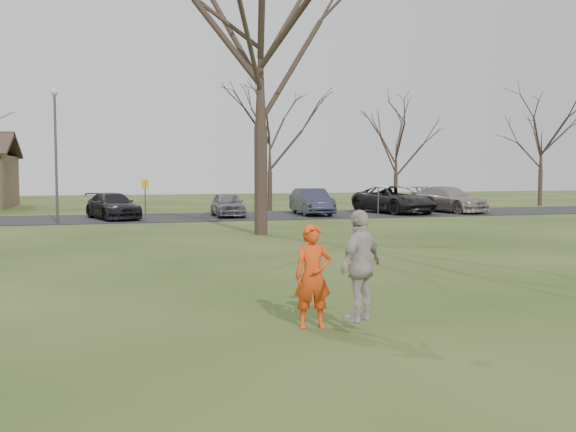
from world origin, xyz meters
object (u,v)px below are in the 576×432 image
object	(u,v)px
car_7	(448,199)
catching_play	(361,265)
big_tree	(260,52)
lamp_post	(55,139)
car_6	(394,200)
car_5	(312,202)
car_3	(113,206)
player_defender	(313,276)
car_4	(228,204)

from	to	relation	value
car_7	catching_play	bearing A→B (deg)	-139.41
car_7	big_tree	distance (m)	17.92
car_7	lamp_post	distance (m)	22.04
lamp_post	car_7	bearing A→B (deg)	5.94
car_6	car_7	xyz separation A→B (m)	(3.43, -0.11, -0.03)
car_5	car_6	distance (m)	5.06
catching_play	lamp_post	distance (m)	23.78
car_3	car_5	size ratio (longest dim) A/B	1.02
car_7	big_tree	bearing A→B (deg)	-161.78
car_3	big_tree	distance (m)	12.66
car_5	car_6	size ratio (longest dim) A/B	0.79
player_defender	car_4	size ratio (longest dim) A/B	0.43
player_defender	car_5	xyz separation A→B (m)	(7.85, 24.51, -0.05)
player_defender	car_3	bearing A→B (deg)	103.82
car_3	car_4	distance (m)	5.93
catching_play	lamp_post	bearing A→B (deg)	104.51
car_6	big_tree	size ratio (longest dim) A/B	0.40
car_4	car_5	world-z (taller)	car_5
car_6	car_5	bearing A→B (deg)	168.73
big_tree	lamp_post	bearing A→B (deg)	136.85
car_5	car_3	bearing A→B (deg)	-176.60
car_3	big_tree	bearing A→B (deg)	-77.17
lamp_post	car_5	bearing A→B (deg)	9.71
player_defender	car_7	distance (m)	29.45
car_3	catching_play	xyz separation A→B (m)	(3.39, -24.86, 0.36)
car_7	car_6	bearing A→B (deg)	160.92
player_defender	car_4	distance (m)	24.62
car_5	lamp_post	distance (m)	13.77
lamp_post	car_3	bearing A→B (deg)	38.55
car_4	big_tree	size ratio (longest dim) A/B	0.27
car_6	big_tree	xyz separation A→B (m)	(-10.26, -9.87, 6.18)
car_4	car_7	bearing A→B (deg)	2.14
car_7	big_tree	size ratio (longest dim) A/B	0.37
car_6	car_7	bearing A→B (deg)	-14.29
car_5	car_4	bearing A→B (deg)	-176.93
car_5	car_7	size ratio (longest dim) A/B	0.85
car_3	car_7	distance (m)	19.17
car_4	lamp_post	world-z (taller)	lamp_post
player_defender	car_3	size ratio (longest dim) A/B	0.36
car_6	catching_play	size ratio (longest dim) A/B	2.72
catching_play	lamp_post	world-z (taller)	lamp_post
car_4	car_6	world-z (taller)	car_6
player_defender	car_6	xyz separation A→B (m)	(12.91, 24.62, 0.01)
car_4	big_tree	distance (m)	11.56
lamp_post	big_tree	size ratio (longest dim) A/B	0.45
player_defender	catching_play	distance (m)	0.85
car_3	player_defender	bearing A→B (deg)	-100.45
lamp_post	car_6	bearing A→B (deg)	7.38
player_defender	car_6	distance (m)	27.80
car_3	car_4	size ratio (longest dim) A/B	1.19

